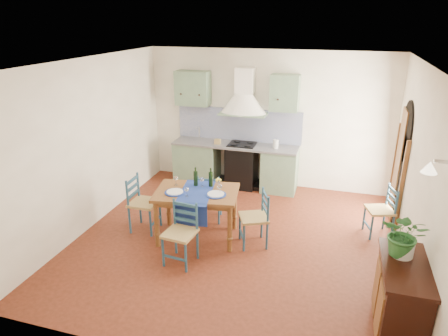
{
  "coord_description": "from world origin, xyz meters",
  "views": [
    {
      "loc": [
        1.42,
        -5.43,
        3.4
      ],
      "look_at": [
        -0.28,
        0.3,
        1.11
      ],
      "focal_mm": 32.0,
      "sensor_mm": 36.0,
      "label": 1
    }
  ],
  "objects_px": {
    "chair_near": "(181,233)",
    "sideboard": "(400,298)",
    "dining_table": "(197,197)",
    "potted_plant": "(405,235)"
  },
  "relations": [
    {
      "from": "chair_near",
      "to": "sideboard",
      "type": "bearing_deg",
      "value": -13.21
    },
    {
      "from": "dining_table",
      "to": "chair_near",
      "type": "relative_size",
      "value": 1.53
    },
    {
      "from": "chair_near",
      "to": "potted_plant",
      "type": "relative_size",
      "value": 1.77
    },
    {
      "from": "dining_table",
      "to": "sideboard",
      "type": "distance_m",
      "value": 3.2
    },
    {
      "from": "chair_near",
      "to": "sideboard",
      "type": "distance_m",
      "value": 2.94
    },
    {
      "from": "chair_near",
      "to": "potted_plant",
      "type": "height_order",
      "value": "potted_plant"
    },
    {
      "from": "sideboard",
      "to": "dining_table",
      "type": "bearing_deg",
      "value": 154.29
    },
    {
      "from": "sideboard",
      "to": "potted_plant",
      "type": "height_order",
      "value": "potted_plant"
    },
    {
      "from": "chair_near",
      "to": "sideboard",
      "type": "relative_size",
      "value": 0.87
    },
    {
      "from": "potted_plant",
      "to": "dining_table",
      "type": "bearing_deg",
      "value": 157.12
    }
  ]
}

